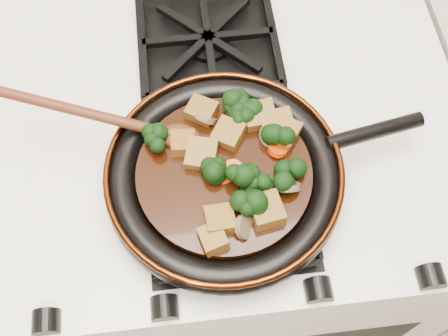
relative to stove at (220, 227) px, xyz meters
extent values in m
cube|color=white|center=(0.00, 0.00, 0.00)|extent=(0.76, 0.60, 0.90)
cylinder|color=black|center=(0.00, -0.12, 0.48)|extent=(0.30, 0.30, 0.01)
torus|color=black|center=(0.00, -0.12, 0.49)|extent=(0.32, 0.32, 0.04)
torus|color=#471D0A|center=(0.00, -0.12, 0.51)|extent=(0.32, 0.32, 0.01)
cylinder|color=black|center=(0.21, -0.08, 0.51)|extent=(0.14, 0.05, 0.02)
cylinder|color=black|center=(0.00, -0.12, 0.50)|extent=(0.24, 0.24, 0.02)
cube|color=brown|center=(0.05, -0.04, 0.52)|extent=(0.05, 0.04, 0.03)
cube|color=brown|center=(-0.03, -0.22, 0.52)|extent=(0.04, 0.04, 0.03)
cube|color=brown|center=(-0.06, -0.07, 0.52)|extent=(0.04, 0.04, 0.02)
cube|color=brown|center=(0.03, -0.04, 0.52)|extent=(0.05, 0.05, 0.03)
cube|color=brown|center=(0.08, -0.07, 0.52)|extent=(0.05, 0.05, 0.03)
cube|color=brown|center=(0.01, -0.07, 0.52)|extent=(0.05, 0.05, 0.03)
cube|color=brown|center=(-0.03, -0.10, 0.52)|extent=(0.05, 0.05, 0.03)
cube|color=brown|center=(0.08, -0.08, 0.52)|extent=(0.06, 0.06, 0.02)
cube|color=brown|center=(-0.03, -0.03, 0.52)|extent=(0.05, 0.05, 0.02)
cube|color=brown|center=(0.04, -0.19, 0.52)|extent=(0.05, 0.05, 0.03)
cube|color=brown|center=(-0.02, -0.19, 0.52)|extent=(0.04, 0.04, 0.03)
cylinder|color=#C43505|center=(0.07, -0.10, 0.51)|extent=(0.03, 0.03, 0.02)
cylinder|color=#C43505|center=(-0.01, -0.13, 0.51)|extent=(0.03, 0.03, 0.02)
cylinder|color=#C43505|center=(0.01, -0.12, 0.51)|extent=(0.03, 0.03, 0.02)
cylinder|color=#C43505|center=(0.08, -0.13, 0.51)|extent=(0.03, 0.03, 0.01)
cylinder|color=brown|center=(0.01, -0.20, 0.52)|extent=(0.03, 0.04, 0.03)
cylinder|color=brown|center=(0.05, -0.19, 0.52)|extent=(0.04, 0.04, 0.03)
cylinder|color=brown|center=(-0.02, -0.04, 0.52)|extent=(0.04, 0.04, 0.03)
cylinder|color=brown|center=(0.07, -0.08, 0.52)|extent=(0.04, 0.04, 0.02)
cylinder|color=brown|center=(0.07, -0.16, 0.52)|extent=(0.04, 0.03, 0.03)
ellipsoid|color=#4D2210|center=(-0.06, -0.06, 0.51)|extent=(0.06, 0.05, 0.02)
cylinder|color=#4D2210|center=(-0.18, -0.03, 0.54)|extent=(0.02, 0.02, 0.26)
camera|label=1|loc=(-0.04, -0.46, 1.17)|focal=45.00mm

